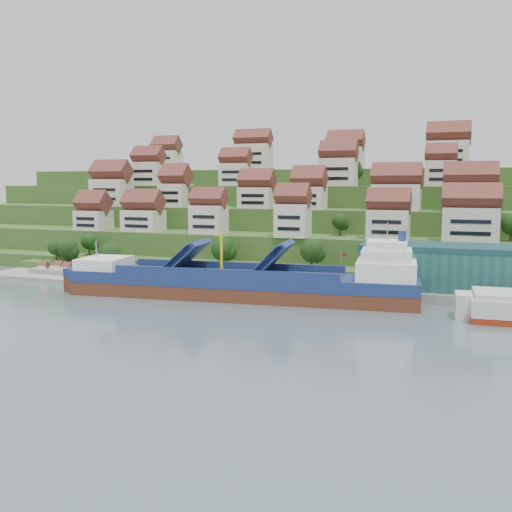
% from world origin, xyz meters
% --- Properties ---
extents(ground, '(300.00, 300.00, 0.00)m').
position_xyz_m(ground, '(0.00, 0.00, 0.00)').
color(ground, slate).
rests_on(ground, ground).
extents(quay, '(180.00, 14.00, 2.20)m').
position_xyz_m(quay, '(20.00, 15.00, 1.10)').
color(quay, gray).
rests_on(quay, ground).
extents(pebble_beach, '(45.00, 20.00, 1.00)m').
position_xyz_m(pebble_beach, '(-58.00, 12.00, 0.50)').
color(pebble_beach, gray).
rests_on(pebble_beach, ground).
extents(hillside, '(260.00, 128.00, 31.00)m').
position_xyz_m(hillside, '(0.00, 103.55, 10.66)').
color(hillside, '#2D4C1E').
rests_on(hillside, ground).
extents(hillside_village, '(160.14, 63.42, 29.71)m').
position_xyz_m(hillside_village, '(0.65, 60.60, 24.51)').
color(hillside_village, silver).
rests_on(hillside_village, ground).
extents(hillside_trees, '(136.44, 62.51, 32.11)m').
position_xyz_m(hillside_trees, '(-6.33, 42.61, 16.06)').
color(hillside_trees, '#1B3B13').
rests_on(hillside_trees, ground).
extents(warehouse, '(60.00, 15.00, 10.00)m').
position_xyz_m(warehouse, '(52.00, 17.00, 7.20)').
color(warehouse, '#205851').
rests_on(warehouse, quay).
extents(flagpole, '(1.28, 0.16, 8.00)m').
position_xyz_m(flagpole, '(18.11, 10.00, 6.88)').
color(flagpole, gray).
rests_on(flagpole, quay).
extents(beach_huts, '(14.40, 3.70, 2.20)m').
position_xyz_m(beach_huts, '(-60.00, 10.75, 2.10)').
color(beach_huts, white).
rests_on(beach_huts, pebble_beach).
extents(cargo_ship, '(80.16, 20.40, 17.61)m').
position_xyz_m(cargo_ship, '(-1.15, 0.59, 3.34)').
color(cargo_ship, '#582C1B').
rests_on(cargo_ship, ground).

